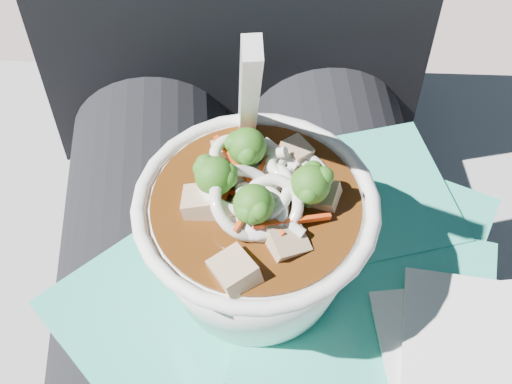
{
  "coord_description": "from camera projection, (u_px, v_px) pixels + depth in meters",
  "views": [
    {
      "loc": [
        -0.02,
        -0.24,
        1.03
      ],
      "look_at": [
        0.0,
        0.01,
        0.71
      ],
      "focal_mm": 50.0,
      "sensor_mm": 36.0,
      "label": 1
    }
  ],
  "objects": [
    {
      "name": "stone_ledge",
      "position": [
        247.0,
        345.0,
        0.87
      ],
      "size": [
        1.05,
        0.61,
        0.45
      ],
      "primitive_type": "cube",
      "rotation": [
        0.0,
        0.0,
        -0.11
      ],
      "color": "gray",
      "rests_on": "ground"
    },
    {
      "name": "lap",
      "position": [
        256.0,
        351.0,
        0.54
      ],
      "size": [
        0.31,
        0.48,
        0.15
      ],
      "color": "black",
      "rests_on": "stone_ledge"
    },
    {
      "name": "person_body",
      "position": [
        248.0,
        233.0,
        0.58
      ],
      "size": [
        0.34,
        0.94,
        1.0
      ],
      "color": "black",
      "rests_on": "ground"
    },
    {
      "name": "plastic_bag",
      "position": [
        312.0,
        301.0,
        0.48
      ],
      "size": [
        0.34,
        0.33,
        0.02
      ],
      "color": "#29AE93",
      "rests_on": "lap"
    },
    {
      "name": "napkins",
      "position": [
        489.0,
        367.0,
        0.43
      ],
      "size": [
        0.13,
        0.14,
        0.01
      ],
      "color": "silver",
      "rests_on": "plastic_bag"
    },
    {
      "name": "udon_bowl",
      "position": [
        256.0,
        230.0,
        0.44
      ],
      "size": [
        0.16,
        0.16,
        0.2
      ],
      "color": "white",
      "rests_on": "plastic_bag"
    }
  ]
}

